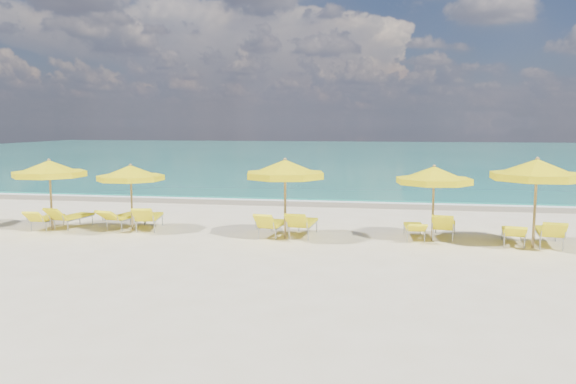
# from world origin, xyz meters

# --- Properties ---
(ground_plane) EXTENTS (120.00, 120.00, 0.00)m
(ground_plane) POSITION_xyz_m (0.00, 0.00, 0.00)
(ground_plane) COLOR beige
(ocean) EXTENTS (120.00, 80.00, 0.30)m
(ocean) POSITION_xyz_m (0.00, 48.00, 0.00)
(ocean) COLOR #147464
(ocean) RESTS_ON ground
(wet_sand_band) EXTENTS (120.00, 2.60, 0.01)m
(wet_sand_band) POSITION_xyz_m (0.00, 7.40, 0.00)
(wet_sand_band) COLOR tan
(wet_sand_band) RESTS_ON ground
(foam_line) EXTENTS (120.00, 1.20, 0.03)m
(foam_line) POSITION_xyz_m (0.00, 8.20, 0.00)
(foam_line) COLOR white
(foam_line) RESTS_ON ground
(whitecap_near) EXTENTS (14.00, 0.36, 0.05)m
(whitecap_near) POSITION_xyz_m (-6.00, 17.00, 0.00)
(whitecap_near) COLOR white
(whitecap_near) RESTS_ON ground
(whitecap_far) EXTENTS (18.00, 0.30, 0.05)m
(whitecap_far) POSITION_xyz_m (8.00, 24.00, 0.00)
(whitecap_far) COLOR white
(whitecap_far) RESTS_ON ground
(umbrella_2) EXTENTS (3.10, 3.10, 2.38)m
(umbrella_2) POSITION_xyz_m (-7.59, -0.47, 2.03)
(umbrella_2) COLOR #9D804E
(umbrella_2) RESTS_ON ground
(umbrella_3) EXTENTS (2.90, 2.90, 2.22)m
(umbrella_3) POSITION_xyz_m (-4.98, 0.01, 1.89)
(umbrella_3) COLOR #9D804E
(umbrella_3) RESTS_ON ground
(umbrella_4) EXTENTS (2.87, 2.87, 2.49)m
(umbrella_4) POSITION_xyz_m (0.25, -0.45, 2.12)
(umbrella_4) COLOR #9D804E
(umbrella_4) RESTS_ON ground
(umbrella_5) EXTENTS (2.78, 2.78, 2.31)m
(umbrella_5) POSITION_xyz_m (4.69, -0.01, 1.97)
(umbrella_5) COLOR #9D804E
(umbrella_5) RESTS_ON ground
(umbrella_6) EXTENTS (3.34, 3.34, 2.59)m
(umbrella_6) POSITION_xyz_m (7.44, -0.52, 2.21)
(umbrella_6) COLOR #9D804E
(umbrella_6) RESTS_ON ground
(lounger_2_left) EXTENTS (0.65, 1.74, 0.75)m
(lounger_2_left) POSITION_xyz_m (-7.96, -0.19, 0.21)
(lounger_2_left) COLOR #A5A8AD
(lounger_2_left) RESTS_ON ground
(lounger_2_right) EXTENTS (0.92, 1.88, 0.83)m
(lounger_2_right) POSITION_xyz_m (-7.16, 0.07, 0.23)
(lounger_2_right) COLOR #A5A8AD
(lounger_2_right) RESTS_ON ground
(lounger_3_left) EXTENTS (0.98, 2.06, 0.78)m
(lounger_3_left) POSITION_xyz_m (-5.40, 0.33, 0.24)
(lounger_3_left) COLOR #A5A8AD
(lounger_3_left) RESTS_ON ground
(lounger_3_right) EXTENTS (1.03, 2.05, 0.89)m
(lounger_3_right) POSITION_xyz_m (-4.50, 0.26, 0.24)
(lounger_3_right) COLOR #A5A8AD
(lounger_3_right) RESTS_ON ground
(lounger_4_left) EXTENTS (0.83, 1.84, 0.87)m
(lounger_4_left) POSITION_xyz_m (-0.19, -0.16, 0.23)
(lounger_4_left) COLOR #A5A8AD
(lounger_4_left) RESTS_ON ground
(lounger_4_right) EXTENTS (0.81, 2.03, 0.90)m
(lounger_4_right) POSITION_xyz_m (0.74, 0.02, 0.25)
(lounger_4_right) COLOR #A5A8AD
(lounger_4_right) RESTS_ON ground
(lounger_5_left) EXTENTS (0.66, 1.78, 0.65)m
(lounger_5_left) POSITION_xyz_m (4.17, 0.23, 0.21)
(lounger_5_left) COLOR #A5A8AD
(lounger_5_left) RESTS_ON ground
(lounger_5_right) EXTENTS (0.91, 1.95, 0.90)m
(lounger_5_right) POSITION_xyz_m (5.07, 0.44, 0.24)
(lounger_5_right) COLOR #A5A8AD
(lounger_5_right) RESTS_ON ground
(lounger_6_left) EXTENTS (0.85, 1.89, 0.73)m
(lounger_6_left) POSITION_xyz_m (6.98, -0.14, 0.22)
(lounger_6_left) COLOR #A5A8AD
(lounger_6_left) RESTS_ON ground
(lounger_6_right) EXTENTS (0.90, 2.02, 0.89)m
(lounger_6_right) POSITION_xyz_m (7.95, -0.16, 0.24)
(lounger_6_right) COLOR #A5A8AD
(lounger_6_right) RESTS_ON ground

